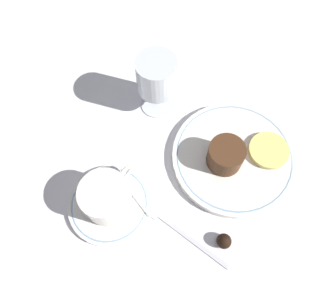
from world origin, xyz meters
TOP-DOWN VIEW (x-y plane):
  - ground_plane at (0.00, 0.00)m, footprint 3.00×3.00m
  - dinner_plate at (-0.01, -0.01)m, footprint 0.23×0.23m
  - saucer at (-0.21, 0.12)m, footprint 0.14×0.14m
  - coffee_cup at (-0.21, 0.12)m, footprint 0.11×0.08m
  - spoon at (-0.17, 0.12)m, footprint 0.04×0.12m
  - wine_glass at (0.01, 0.18)m, footprint 0.07×0.07m
  - fork at (-0.17, 0.01)m, footprint 0.02×0.19m
  - dessert_cake at (-0.03, -0.00)m, footprint 0.06×0.06m
  - pineapple_slice at (0.04, -0.06)m, footprint 0.07×0.07m
  - chocolate_truffle at (-0.15, -0.08)m, footprint 0.02×0.02m

SIDE VIEW (x-z plane):
  - ground_plane at x=0.00m, z-range 0.00..0.00m
  - fork at x=-0.17m, z-range 0.00..0.01m
  - saucer at x=-0.21m, z-range 0.00..0.01m
  - dinner_plate at x=-0.01m, z-range 0.00..0.02m
  - spoon at x=-0.17m, z-range 0.01..0.01m
  - chocolate_truffle at x=-0.15m, z-range 0.00..0.02m
  - pineapple_slice at x=0.04m, z-range 0.01..0.02m
  - dessert_cake at x=-0.03m, z-range 0.01..0.06m
  - coffee_cup at x=-0.21m, z-range 0.01..0.07m
  - wine_glass at x=0.01m, z-range 0.02..0.15m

